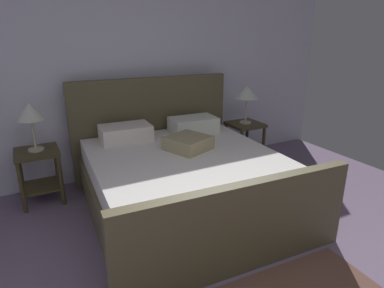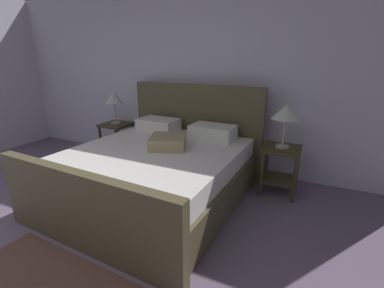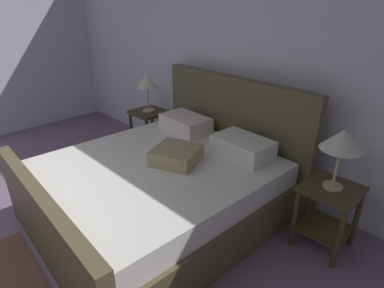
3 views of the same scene
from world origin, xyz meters
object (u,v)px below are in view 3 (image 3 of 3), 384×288
(nightstand_right, at_px, (328,207))
(nightstand_left, at_px, (150,124))
(bed, at_px, (163,185))
(table_lamp_right, at_px, (343,141))
(table_lamp_left, at_px, (147,82))

(nightstand_right, relative_size, nightstand_left, 1.00)
(bed, height_order, nightstand_left, bed)
(table_lamp_right, bearing_deg, bed, -151.31)
(nightstand_right, bearing_deg, bed, -151.31)
(bed, distance_m, nightstand_left, 1.58)
(nightstand_right, xyz_separation_m, table_lamp_left, (-2.65, 0.13, 0.61))
(bed, xyz_separation_m, table_lamp_left, (-1.33, 0.85, 0.66))
(table_lamp_right, bearing_deg, table_lamp_left, 177.16)
(table_lamp_right, height_order, table_lamp_left, table_lamp_left)
(bed, relative_size, table_lamp_right, 4.45)
(bed, distance_m, nightstand_right, 1.51)
(nightstand_left, relative_size, table_lamp_left, 1.15)
(table_lamp_right, distance_m, table_lamp_left, 2.65)
(bed, xyz_separation_m, table_lamp_right, (1.32, 0.72, 0.66))
(nightstand_right, relative_size, table_lamp_left, 1.15)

